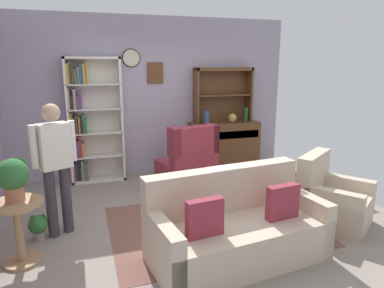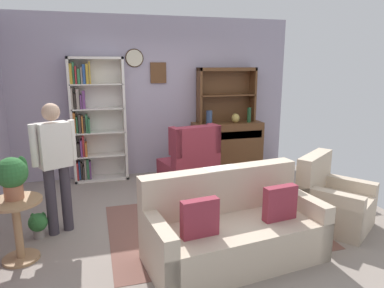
{
  "view_description": "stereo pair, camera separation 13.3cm",
  "coord_description": "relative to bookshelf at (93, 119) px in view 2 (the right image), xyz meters",
  "views": [
    {
      "loc": [
        -1.25,
        -4.07,
        1.99
      ],
      "look_at": [
        0.1,
        0.2,
        0.95
      ],
      "focal_mm": 32.52,
      "sensor_mm": 36.0,
      "label": 1
    },
    {
      "loc": [
        -1.13,
        -4.11,
        1.99
      ],
      "look_at": [
        0.1,
        0.2,
        0.95
      ],
      "focal_mm": 32.52,
      "sensor_mm": 36.0,
      "label": 2
    }
  ],
  "objects": [
    {
      "name": "book_stack",
      "position": [
        1.38,
        -2.26,
        -0.6
      ],
      "size": [
        0.21,
        0.16,
        0.1
      ],
      "color": "#723F7F",
      "rests_on": "coffee_table"
    },
    {
      "name": "sideboard",
      "position": [
        2.4,
        -0.08,
        -0.56
      ],
      "size": [
        1.3,
        0.45,
        0.92
      ],
      "color": "brown",
      "rests_on": "ground_plane"
    },
    {
      "name": "plant_stand",
      "position": [
        -0.8,
        -2.44,
        -0.66
      ],
      "size": [
        0.52,
        0.52,
        0.66
      ],
      "color": "#A87F56",
      "rests_on": "ground_plane"
    },
    {
      "name": "person_reading",
      "position": [
        -0.45,
        -1.9,
        -0.16
      ],
      "size": [
        0.5,
        0.33,
        1.56
      ],
      "color": "#38333D",
      "rests_on": "ground_plane"
    },
    {
      "name": "armchair_floral",
      "position": [
        2.81,
        -2.63,
        -0.78
      ],
      "size": [
        1.06,
        1.07,
        0.88
      ],
      "color": "beige",
      "rests_on": "ground_plane"
    },
    {
      "name": "vase_tall",
      "position": [
        2.01,
        -0.16,
        -0.02
      ],
      "size": [
        0.11,
        0.11,
        0.24
      ],
      "primitive_type": "cylinder",
      "color": "#33476B",
      "rests_on": "sideboard"
    },
    {
      "name": "ground_plane",
      "position": [
        1.14,
        -1.94,
        -1.08
      ],
      "size": [
        5.4,
        4.6,
        0.02
      ],
      "primitive_type": "cube",
      "color": "gray"
    },
    {
      "name": "wall_back",
      "position": [
        1.14,
        0.19,
        0.34
      ],
      "size": [
        5.0,
        0.09,
        2.8
      ],
      "color": "#A399AD",
      "rests_on": "ground_plane"
    },
    {
      "name": "area_rug",
      "position": [
        1.34,
        -2.24,
        -1.06
      ],
      "size": [
        2.49,
        1.9,
        0.01
      ],
      "primitive_type": "cube",
      "color": "brown",
      "rests_on": "ground_plane"
    },
    {
      "name": "vase_round",
      "position": [
        2.53,
        -0.15,
        -0.06
      ],
      "size": [
        0.15,
        0.15,
        0.17
      ],
      "primitive_type": "ellipsoid",
      "color": "tan",
      "rests_on": "sideboard"
    },
    {
      "name": "sideboard_hutch",
      "position": [
        2.4,
        0.03,
        0.49
      ],
      "size": [
        1.1,
        0.26,
        1.0
      ],
      "color": "brown",
      "rests_on": "sideboard"
    },
    {
      "name": "potted_plant_small",
      "position": [
        -0.69,
        -1.98,
        -0.89
      ],
      "size": [
        0.22,
        0.22,
        0.3
      ],
      "color": "gray",
      "rests_on": "ground_plane"
    },
    {
      "name": "coffee_table",
      "position": [
        1.39,
        -2.23,
        -0.71
      ],
      "size": [
        0.8,
        0.5,
        0.42
      ],
      "color": "brown",
      "rests_on": "ground_plane"
    },
    {
      "name": "potted_plant_large",
      "position": [
        -0.8,
        -2.39,
        -0.16
      ],
      "size": [
        0.31,
        0.31,
        0.43
      ],
      "color": "#AD6B4C",
      "rests_on": "plant_stand"
    },
    {
      "name": "bookshelf",
      "position": [
        0.0,
        0.0,
        0.0
      ],
      "size": [
        0.9,
        0.3,
        2.1
      ],
      "color": "silver",
      "rests_on": "ground_plane"
    },
    {
      "name": "couch_floral",
      "position": [
        1.32,
        -2.99,
        -0.75
      ],
      "size": [
        1.89,
        1.07,
        0.9
      ],
      "color": "beige",
      "rests_on": "ground_plane"
    },
    {
      "name": "bottle_wine",
      "position": [
        2.79,
        -0.17,
        -0.01
      ],
      "size": [
        0.07,
        0.07,
        0.28
      ],
      "primitive_type": "cylinder",
      "color": "#194223",
      "rests_on": "sideboard"
    },
    {
      "name": "wingback_chair",
      "position": [
        1.47,
        -0.83,
        -0.68
      ],
      "size": [
        0.93,
        0.94,
        1.05
      ],
      "color": "maroon",
      "rests_on": "ground_plane"
    }
  ]
}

